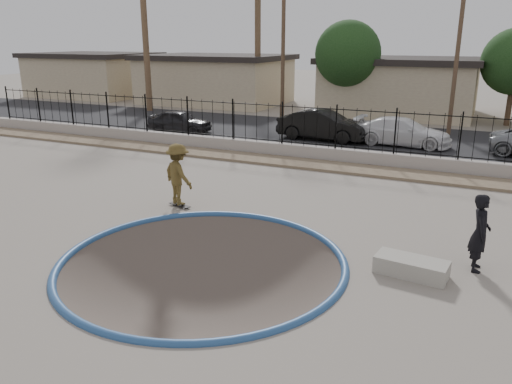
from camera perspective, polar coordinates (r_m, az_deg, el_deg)
The scene contains 21 objects.
ground at distance 24.07m, azimuth 9.97°, elevation 1.75°, with size 120.00×120.00×2.20m, color gray.
bowl_pit at distance 12.28m, azimuth -6.11°, elevation -7.96°, with size 6.84×6.84×1.80m, color #4C413A, non-canonical shape.
coping_ring at distance 12.28m, azimuth -6.11°, elevation -7.96°, with size 7.04×7.04×0.20m, color #284E82.
rock_strip at distance 21.16m, azimuth 8.13°, elevation 2.95°, with size 42.00×1.60×0.11m, color #887659.
retaining_wall at distance 22.14m, azimuth 8.99°, elevation 4.19°, with size 42.00×0.45×0.60m, color gray.
fence at distance 21.90m, azimuth 9.14°, elevation 7.25°, with size 40.00×0.04×1.80m.
street at distance 28.57m, azimuth 12.74°, elevation 6.32°, with size 90.00×8.00×0.04m, color black.
house_west_far at distance 50.22m, azimuth -18.03°, elevation 12.70°, with size 10.60×8.60×3.90m.
house_west at distance 42.57m, azimuth -4.64°, elevation 12.80°, with size 11.60×8.60×3.90m.
house_center at distance 37.58m, azimuth 16.17°, elevation 11.61°, with size 10.60×8.60×3.90m.
palm_mid at distance 37.97m, azimuth 0.20°, elevation 19.44°, with size 2.30×2.30×9.30m.
utility_pole_left at distance 31.77m, azimuth 3.12°, elevation 16.27°, with size 1.70×0.24×9.00m.
utility_pole_mid at distance 29.54m, azimuth 22.15°, elevation 15.52°, with size 1.70×0.24×9.50m.
street_tree_left at distance 34.64m, azimuth 10.45°, elevation 15.25°, with size 4.32×4.32×6.36m.
skater at distance 15.97m, azimuth -8.86°, elevation 1.66°, with size 1.27×0.73×1.96m, color brown.
skateboard at distance 16.24m, azimuth -8.71°, elevation -1.47°, with size 0.85×0.41×0.07m.
videographer at distance 12.58m, azimuth 24.23°, elevation -4.28°, with size 0.67×0.44×1.84m, color black.
concrete_ledge at distance 12.05m, azimuth 17.32°, elevation -8.17°, with size 1.60×0.70×0.40m, color #9E998C.
car_a at distance 29.05m, azimuth -8.72°, elevation 8.01°, with size 1.48×3.67×1.25m, color black.
car_b at distance 26.66m, azimuth 7.68°, elevation 7.58°, with size 1.65×4.74×1.56m, color black.
car_c at distance 26.14m, azimuth 16.43°, elevation 6.63°, with size 1.91×4.71×1.37m, color white.
Camera 1 is at (5.82, -10.49, 5.20)m, focal length 35.00 mm.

